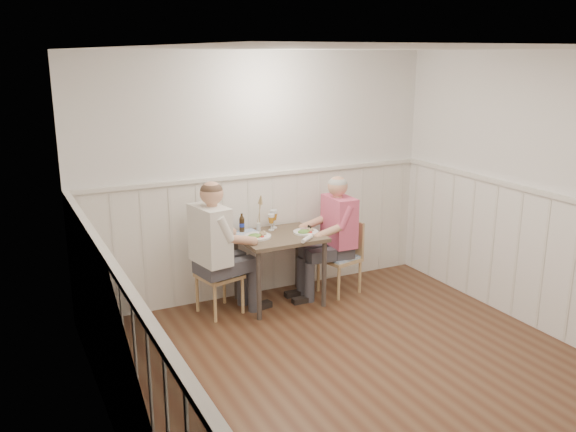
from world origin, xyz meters
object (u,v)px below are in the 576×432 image
object	(u,v)px
man_in_pink	(335,245)
grass_vase	(258,214)
beer_bottle	(242,224)
diner_cream	(215,261)
chair_left	(215,272)
chair_right	(343,254)
dining_table	(279,245)

from	to	relation	value
man_in_pink	grass_vase	bearing A→B (deg)	161.20
beer_bottle	diner_cream	bearing A→B (deg)	-142.83
grass_vase	chair_left	bearing A→B (deg)	-160.17
chair_left	grass_vase	distance (m)	0.78
chair_left	beer_bottle	bearing A→B (deg)	31.10
diner_cream	man_in_pink	bearing A→B (deg)	0.76
chair_left	man_in_pink	bearing A→B (deg)	-2.55
chair_right	chair_left	world-z (taller)	chair_left
chair_right	grass_vase	bearing A→B (deg)	163.90
man_in_pink	diner_cream	size ratio (longest dim) A/B	0.94
beer_bottle	grass_vase	bearing A→B (deg)	-10.64
dining_table	man_in_pink	bearing A→B (deg)	-2.90
diner_cream	beer_bottle	distance (m)	0.58
dining_table	grass_vase	world-z (taller)	grass_vase
diner_cream	beer_bottle	xyz separation A→B (m)	(0.42, 0.32, 0.25)
dining_table	grass_vase	distance (m)	0.39
chair_right	diner_cream	bearing A→B (deg)	-178.86
man_in_pink	diner_cream	xyz separation A→B (m)	(-1.39, -0.02, 0.03)
dining_table	chair_left	size ratio (longest dim) A/B	1.02
chair_left	diner_cream	xyz separation A→B (m)	(-0.02, -0.08, 0.15)
man_in_pink	chair_right	bearing A→B (deg)	6.14
chair_right	chair_left	bearing A→B (deg)	178.06
chair_right	grass_vase	distance (m)	1.05
man_in_pink	grass_vase	world-z (taller)	man_in_pink
grass_vase	chair_right	bearing A→B (deg)	-16.10
chair_right	diner_cream	xyz separation A→B (m)	(-1.49, -0.03, 0.16)
dining_table	chair_right	bearing A→B (deg)	-1.67
dining_table	beer_bottle	distance (m)	0.45
chair_right	diner_cream	size ratio (longest dim) A/B	0.56
dining_table	beer_bottle	xyz separation A→B (m)	(-0.31, 0.27, 0.20)
chair_right	chair_left	xyz separation A→B (m)	(-1.47, 0.05, 0.01)
diner_cream	grass_vase	xyz separation A→B (m)	(0.60, 0.29, 0.34)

